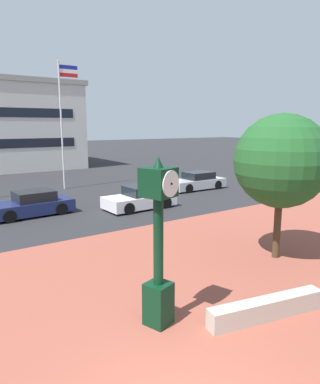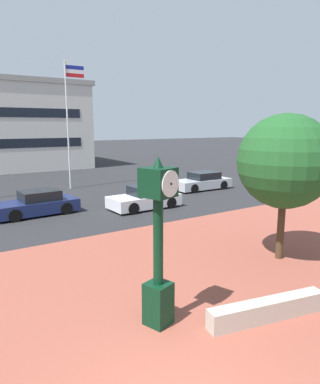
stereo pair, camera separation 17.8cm
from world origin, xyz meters
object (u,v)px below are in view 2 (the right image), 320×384
Objects in this scene: plaza_tree at (286,163)px; car_street_near at (202,182)px; flagpole_primary at (69,117)px; street_clock at (158,244)px; car_street_far at (145,198)px; car_street_distant at (37,204)px.

plaza_tree is 13.82m from car_street_near.
street_clock is at bearing -103.48° from flagpole_primary.
car_street_far is (5.83, 10.39, -1.41)m from street_clock.
car_street_near is (6.38, 11.94, -2.80)m from plaza_tree.
car_street_far is at bearing -81.19° from flagpole_primary.
car_street_far is 5.82m from car_street_distant.
car_street_near is 10.76m from flagpole_primary.
car_street_near is 7.18m from car_street_far.
plaza_tree is 17.73m from flagpole_primary.
flagpole_primary reaches higher than car_street_far.
car_street_near is at bearing -35.41° from flagpole_primary.
car_street_near is at bearing 61.90° from plaza_tree.
plaza_tree is at bearing -85.01° from flagpole_primary.
car_street_distant is (-5.74, 10.98, -2.80)m from plaza_tree.
car_street_far and car_street_distant have the same top height.
flagpole_primary is (-1.31, 8.45, 4.64)m from car_street_far.
street_clock reaches higher than car_street_distant.
car_street_distant is at bearing 95.24° from car_street_near.
street_clock is 6.34m from plaza_tree.
flagpole_primary is at bearing 7.19° from car_street_far.
plaza_tree is 1.18× the size of car_street_distant.
car_street_distant is (0.32, 12.26, -1.41)m from street_clock.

